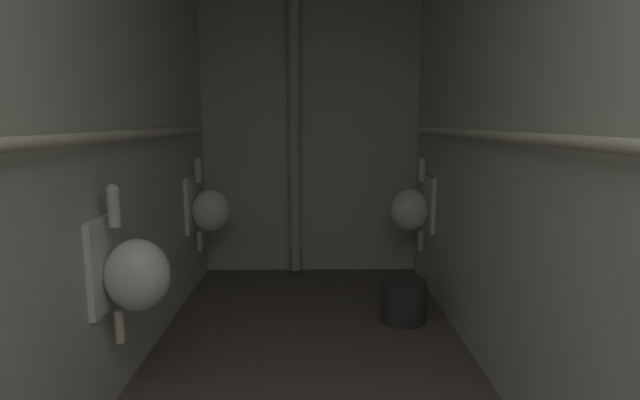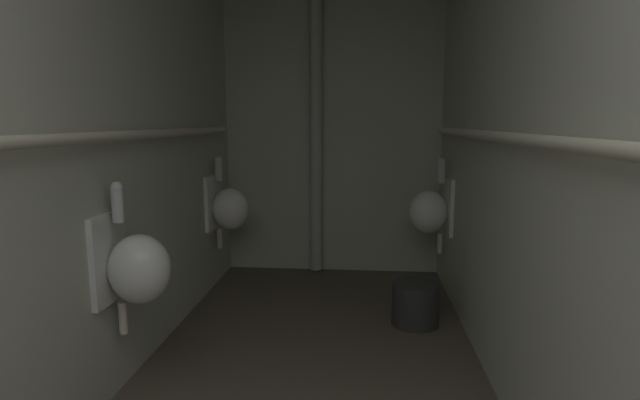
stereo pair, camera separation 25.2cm
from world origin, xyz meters
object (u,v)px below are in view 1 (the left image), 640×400
at_px(urinal_left_far, 208,209).
at_px(standpipe_back_wall, 294,133).
at_px(urinal_right_mid, 412,209).
at_px(waste_bin, 403,300).
at_px(urinal_left_mid, 133,273).

distance_m(urinal_left_far, standpipe_back_wall, 1.02).
distance_m(urinal_right_mid, waste_bin, 0.83).
relative_size(urinal_left_mid, waste_bin, 2.36).
bearing_deg(standpipe_back_wall, urinal_left_far, -144.07).
relative_size(urinal_left_far, standpipe_back_wall, 0.30).
height_order(urinal_right_mid, waste_bin, urinal_right_mid).
height_order(urinal_right_mid, standpipe_back_wall, standpipe_back_wall).
height_order(standpipe_back_wall, waste_bin, standpipe_back_wall).
relative_size(urinal_left_mid, urinal_right_mid, 1.00).
bearing_deg(standpipe_back_wall, waste_bin, -54.87).
xyz_separation_m(urinal_left_far, waste_bin, (1.46, -0.63, -0.53)).
bearing_deg(waste_bin, urinal_left_mid, -144.70).
bearing_deg(urinal_left_mid, urinal_left_far, 90.00).
bearing_deg(urinal_left_far, urinal_right_mid, -0.28).
relative_size(urinal_left_far, waste_bin, 2.36).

